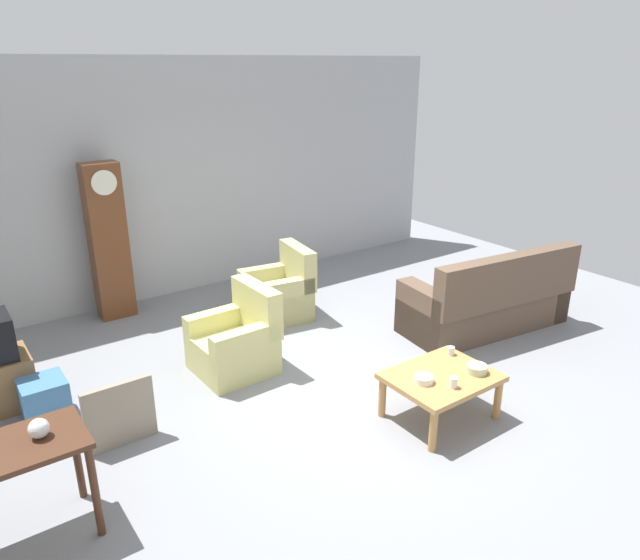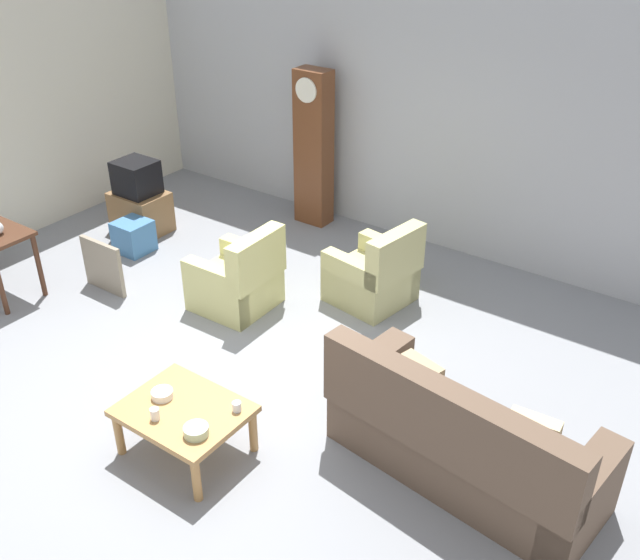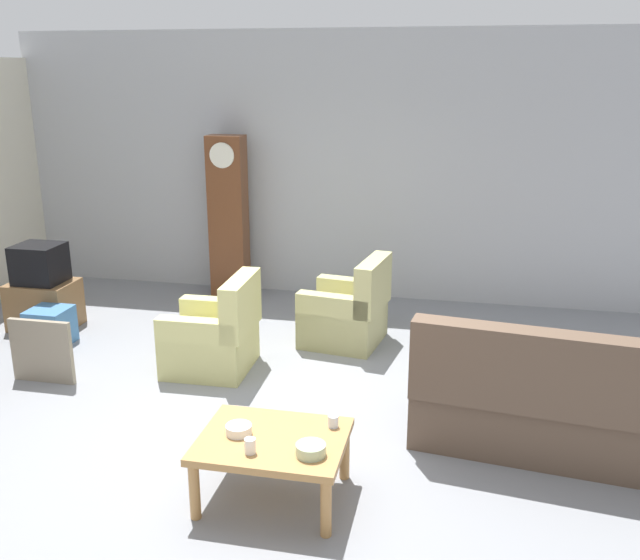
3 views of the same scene
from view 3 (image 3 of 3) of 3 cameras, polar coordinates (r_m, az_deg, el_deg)
name	(u,v)px [view 3 (image 3 of 3)]	position (r m, az deg, el deg)	size (l,w,h in m)	color
ground_plane	(266,427)	(5.73, -4.39, -11.89)	(10.40, 10.40, 0.00)	gray
garage_door_wall	(346,167)	(8.61, 2.15, 9.19)	(8.40, 0.16, 3.20)	#ADAFB5
couch_floral	(558,408)	(5.52, 18.86, -9.84)	(2.19, 1.13, 1.04)	brown
armchair_olive_near	(215,339)	(6.69, -8.59, -4.76)	(0.81, 0.78, 0.92)	#CCC67A
armchair_olive_far	(348,315)	(7.25, 2.27, -2.84)	(0.89, 0.87, 0.92)	tan
coffee_table_wood	(273,446)	(4.71, -3.89, -13.38)	(0.96, 0.76, 0.44)	#B27F47
grandfather_clock	(229,217)	(8.67, -7.48, 5.10)	(0.44, 0.30, 1.99)	brown
tv_stand_cabinet	(45,305)	(8.27, -21.56, -1.88)	(0.68, 0.52, 0.52)	brown
tv_crt	(40,264)	(8.14, -21.91, 1.26)	(0.48, 0.44, 0.42)	black
framed_picture_leaning	(42,351)	(6.84, -21.75, -5.42)	(0.60, 0.05, 0.59)	gray
storage_box_blue	(50,327)	(7.75, -21.13, -3.57)	(0.40, 0.39, 0.39)	teal
cup_white_porcelain	(250,446)	(4.50, -5.72, -13.31)	(0.07, 0.07, 0.10)	white
cup_blue_rimmed	(333,421)	(4.78, 1.09, -11.45)	(0.07, 0.07, 0.08)	silver
bowl_white_stacked	(239,429)	(4.73, -6.65, -12.02)	(0.17, 0.17, 0.06)	white
bowl_shallow_green	(311,450)	(4.47, -0.76, -13.67)	(0.19, 0.19, 0.07)	#B2C69E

